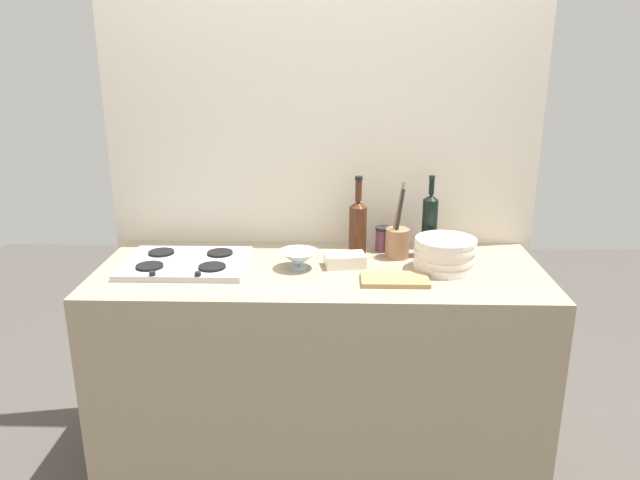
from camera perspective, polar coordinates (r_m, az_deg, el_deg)
The scene contains 12 objects.
ground_plane at distance 2.91m, azimuth 0.00°, elevation -19.55°, with size 6.00×6.00×0.00m, color #47423D.
counter_block at distance 2.66m, azimuth 0.00°, elevation -11.79°, with size 1.80×0.70×0.90m, color tan.
backsplash_panel at distance 2.76m, azimuth 0.21°, elevation 5.49°, with size 1.90×0.06×2.35m, color beige.
stovetop_hob at distance 2.55m, azimuth -12.40°, elevation -2.10°, with size 0.50×0.38×0.04m.
plate_stack at distance 2.49m, azimuth 11.57°, elevation -1.27°, with size 0.25×0.25×0.13m.
wine_bottle_leftmost at distance 2.62m, azimuth 3.56°, elevation 1.43°, with size 0.08×0.08×0.34m.
wine_bottle_mid_left at distance 2.63m, azimuth 10.19°, elevation 1.51°, with size 0.07×0.07×0.35m.
mixing_bowl at distance 2.46m, azimuth -2.01°, elevation -1.75°, with size 0.16×0.16×0.07m.
butter_dish at distance 2.49m, azimuth 2.34°, elevation -1.89°, with size 0.16×0.10×0.05m, color silver.
utensil_crock at distance 2.60m, azimuth 7.22°, elevation -0.13°, with size 0.10×0.10×0.32m.
condiment_jar_front at distance 2.68m, azimuth 5.92°, elevation 0.12°, with size 0.07×0.07×0.11m.
cutting_board at distance 2.34m, azimuth 6.99°, elevation -3.69°, with size 0.26×0.15×0.02m, color #9E7A4C.
Camera 1 is at (0.06, -2.31, 1.76)m, focal length 34.26 mm.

